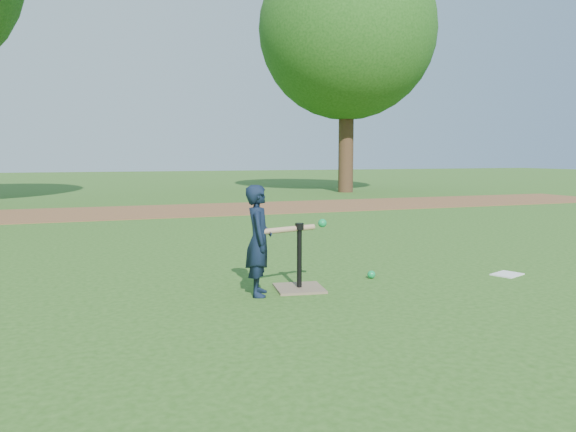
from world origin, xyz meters
name	(u,v)px	position (x,y,z in m)	size (l,w,h in m)	color
ground	(288,282)	(0.00, 0.00, 0.00)	(80.00, 80.00, 0.00)	#285116
dirt_strip	(171,211)	(0.00, 7.50, 0.01)	(24.00, 3.00, 0.01)	brown
child	(259,240)	(-0.43, -0.41, 0.49)	(0.36, 0.23, 0.97)	black
wiffle_ball_ground	(371,275)	(0.83, -0.16, 0.04)	(0.08, 0.08, 0.08)	#0D9045
clipboard	(507,274)	(2.23, -0.50, 0.01)	(0.30, 0.23, 0.01)	white
batting_tee	(299,278)	(-0.02, -0.34, 0.11)	(0.49, 0.49, 0.61)	#7B664E
swing_action	(292,228)	(-0.09, -0.36, 0.57)	(0.72, 0.23, 0.11)	tan
tree_right	(347,31)	(6.50, 12.00, 5.29)	(5.80, 5.80, 8.21)	#382316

